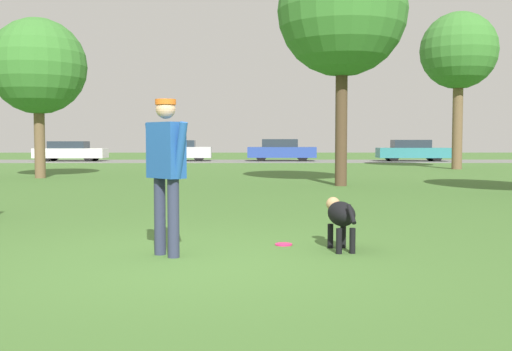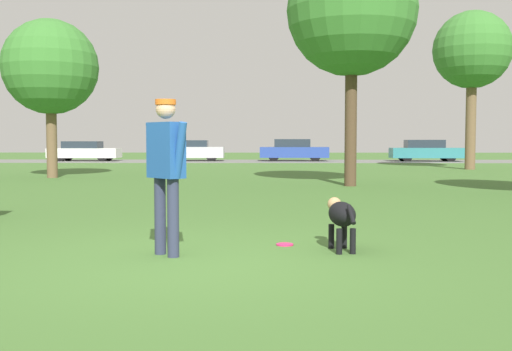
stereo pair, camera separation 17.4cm
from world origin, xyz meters
TOP-DOWN VIEW (x-y plane):
  - ground_plane at (0.00, 0.00)m, footprint 120.00×120.00m
  - far_road_strip at (0.00, 31.66)m, footprint 120.00×6.00m
  - person at (-0.28, 0.30)m, footprint 0.58×0.58m
  - dog at (1.73, 0.65)m, footprint 0.37×0.96m
  - frisbee at (1.07, 1.00)m, footprint 0.22×0.22m
  - tree_far_left at (-6.74, 14.51)m, footprint 3.31×3.31m
  - tree_mid_center at (3.23, 10.82)m, footprint 3.69×3.69m
  - tree_far_right at (10.06, 21.01)m, footprint 3.48×3.48m
  - parked_car_white at (-10.92, 31.74)m, footprint 4.43×1.73m
  - parked_car_silver at (-3.93, 32.00)m, footprint 3.92×1.82m
  - parked_car_blue at (2.53, 32.00)m, footprint 4.41×1.87m
  - parked_car_teal at (10.85, 31.67)m, footprint 4.51×1.89m

SIDE VIEW (x-z plane):
  - ground_plane at x=0.00m, z-range 0.00..0.00m
  - far_road_strip at x=0.00m, z-range 0.00..0.01m
  - frisbee at x=1.07m, z-range 0.00..0.02m
  - dog at x=1.73m, z-range 0.11..0.72m
  - parked_car_white at x=-10.92m, z-range 0.00..1.27m
  - parked_car_silver at x=-3.93m, z-range 0.00..1.34m
  - parked_car_teal at x=10.85m, z-range -0.01..1.35m
  - parked_car_blue at x=2.53m, z-range -0.01..1.40m
  - person at x=-0.28m, z-range 0.18..1.94m
  - tree_far_left at x=-6.74m, z-range 1.09..6.62m
  - tree_mid_center at x=3.23m, z-range 1.54..8.36m
  - tree_far_right at x=10.06m, z-range 1.76..8.91m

